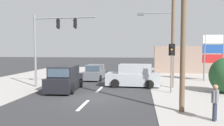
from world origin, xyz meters
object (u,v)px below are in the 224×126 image
object	(u,v)px
pedestal_signal_right_kerb	(172,60)
traffic_signal_mast	(49,37)
shopping_plaza_sign	(214,51)
suv_oncoming_mid	(134,76)
utility_pole_midground_right	(171,32)
suv_kerbside_parked	(65,79)
sedan_crossing_left	(95,73)
pedestrian_at_kerb	(215,100)

from	to	relation	value
pedestal_signal_right_kerb	traffic_signal_mast	bearing A→B (deg)	172.82
shopping_plaza_sign	suv_oncoming_mid	distance (m)	8.81
shopping_plaza_sign	suv_oncoming_mid	size ratio (longest dim) A/B	1.00
shopping_plaza_sign	traffic_signal_mast	bearing A→B (deg)	-160.39
pedestal_signal_right_kerb	suv_oncoming_mid	distance (m)	4.08
traffic_signal_mast	suv_oncoming_mid	bearing A→B (deg)	10.98
pedestal_signal_right_kerb	suv_oncoming_mid	size ratio (longest dim) A/B	0.77
utility_pole_midground_right	traffic_signal_mast	bearing A→B (deg)	-173.67
utility_pole_midground_right	suv_oncoming_mid	distance (m)	4.79
traffic_signal_mast	shopping_plaza_sign	world-z (taller)	traffic_signal_mast
traffic_signal_mast	pedestal_signal_right_kerb	world-z (taller)	traffic_signal_mast
shopping_plaza_sign	suv_kerbside_parked	xyz separation A→B (m)	(-12.84, -6.33, -2.10)
shopping_plaza_sign	suv_oncoming_mid	world-z (taller)	shopping_plaza_sign
traffic_signal_mast	sedan_crossing_left	size ratio (longest dim) A/B	1.39
traffic_signal_mast	sedan_crossing_left	xyz separation A→B (m)	(2.71, 5.24, -3.44)
utility_pole_midground_right	shopping_plaza_sign	world-z (taller)	utility_pole_midground_right
traffic_signal_mast	sedan_crossing_left	bearing A→B (deg)	62.60
utility_pole_midground_right	pedestal_signal_right_kerb	distance (m)	3.19
suv_oncoming_mid	pedestrian_at_kerb	size ratio (longest dim) A/B	2.83
pedestal_signal_right_kerb	sedan_crossing_left	xyz separation A→B (m)	(-6.96, 6.45, -1.71)
traffic_signal_mast	suv_kerbside_parked	world-z (taller)	traffic_signal_mast
utility_pole_midground_right	sedan_crossing_left	distance (m)	9.16
suv_oncoming_mid	utility_pole_midground_right	bearing A→B (deg)	-4.54
utility_pole_midground_right	traffic_signal_mast	xyz separation A→B (m)	(-9.89, -1.10, -0.45)
sedan_crossing_left	shopping_plaza_sign	bearing A→B (deg)	-0.29
utility_pole_midground_right	traffic_signal_mast	distance (m)	9.96
utility_pole_midground_right	pedestrian_at_kerb	bearing A→B (deg)	-84.25
suv_kerbside_parked	shopping_plaza_sign	bearing A→B (deg)	26.25
suv_kerbside_parked	pedestrian_at_kerb	world-z (taller)	suv_kerbside_parked
utility_pole_midground_right	traffic_signal_mast	world-z (taller)	utility_pole_midground_right
pedestal_signal_right_kerb	sedan_crossing_left	world-z (taller)	pedestal_signal_right_kerb
suv_kerbside_parked	pedestal_signal_right_kerb	bearing A→B (deg)	-0.45
pedestal_signal_right_kerb	pedestrian_at_kerb	xyz separation A→B (m)	(1.06, -6.04, -1.49)
pedestal_signal_right_kerb	pedestrian_at_kerb	size ratio (longest dim) A/B	2.18
pedestal_signal_right_kerb	pedestrian_at_kerb	distance (m)	6.31
shopping_plaza_sign	pedestal_signal_right_kerb	bearing A→B (deg)	-127.22
suv_oncoming_mid	pedestrian_at_kerb	xyz separation A→B (m)	(3.85, -8.60, 0.04)
traffic_signal_mast	shopping_plaza_sign	size ratio (longest dim) A/B	1.30
utility_pole_midground_right	traffic_signal_mast	size ratio (longest dim) A/B	1.42
suv_oncoming_mid	suv_kerbside_parked	distance (m)	5.76
suv_kerbside_parked	sedan_crossing_left	bearing A→B (deg)	80.84
shopping_plaza_sign	suv_kerbside_parked	size ratio (longest dim) A/B	0.99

